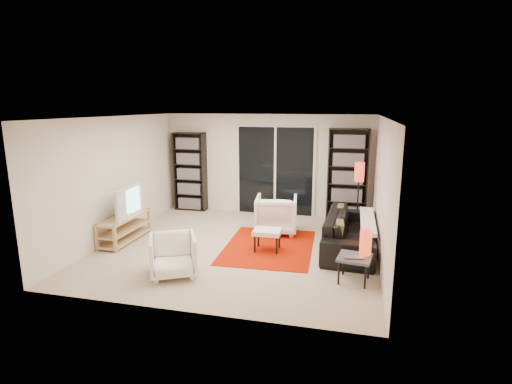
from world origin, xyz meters
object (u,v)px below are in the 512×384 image
bookshelf_right (348,175)px  armchair_front (173,255)px  side_table (355,259)px  floor_lamp (359,179)px  armchair_back (276,214)px  ottoman (267,233)px  tv_stand (125,228)px  sofa (352,231)px  bookshelf_left (190,172)px

bookshelf_right → armchair_front: bookshelf_right is taller
armchair_front → side_table: bearing=-18.4°
armchair_front → floor_lamp: size_ratio=0.49×
armchair_back → ottoman: (0.05, -1.10, -0.05)m
side_table → floor_lamp: (0.04, 2.56, 0.77)m
ottoman → side_table: (1.54, -0.97, 0.01)m
armchair_front → ottoman: (1.20, 1.39, 0.02)m
tv_stand → sofa: 4.35m
side_table → armchair_back: bearing=127.6°
armchair_back → side_table: 2.60m
ottoman → tv_stand: bearing=-177.5°
floor_lamp → armchair_front: bearing=-132.9°
bookshelf_left → sofa: size_ratio=0.86×
sofa → side_table: size_ratio=4.20×
sofa → armchair_back: bearing=71.0°
bookshelf_left → sofa: bookshelf_left is taller
armchair_front → side_table: (2.74, 0.43, 0.03)m
armchair_back → armchair_front: 2.74m
tv_stand → ottoman: tv_stand is taller
side_table → bookshelf_right: bearing=93.3°
bookshelf_right → ottoman: (-1.34, -2.42, -0.71)m
armchair_back → side_table: (1.59, -2.06, -0.03)m
ottoman → side_table: same height
bookshelf_left → bookshelf_right: bearing=-0.0°
tv_stand → armchair_front: (1.62, -1.27, 0.06)m
tv_stand → sofa: size_ratio=0.59×
side_table → bookshelf_left: bearing=140.1°
side_table → sofa: bearing=92.1°
ottoman → floor_lamp: floor_lamp is taller
bookshelf_left → sofa: (4.00, -1.94, -0.64)m
tv_stand → ottoman: size_ratio=2.62×
bookshelf_left → ottoman: bookshelf_left is taller
sofa → ottoman: (-1.49, -0.48, 0.01)m
tv_stand → bookshelf_left: bearing=83.0°
bookshelf_left → ottoman: 3.54m
bookshelf_right → tv_stand: 4.94m
bookshelf_right → ottoman: size_ratio=4.13×
floor_lamp → ottoman: bearing=-134.8°
armchair_back → armchair_front: size_ratio=1.20×
bookshelf_left → tv_stand: (-0.31, -2.54, -0.71)m
sofa → side_table: (0.05, -1.44, 0.02)m
tv_stand → bookshelf_right: bearing=31.4°
sofa → armchair_front: (-2.69, -1.87, -0.01)m
tv_stand → ottoman: (2.82, 0.12, 0.08)m
bookshelf_left → armchair_front: 4.08m
armchair_back → armchair_front: armchair_back is taller
sofa → side_table: sofa is taller
bookshelf_left → armchair_front: (1.31, -3.81, -0.65)m
armchair_back → ottoman: 1.10m
tv_stand → sofa: bearing=7.9°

